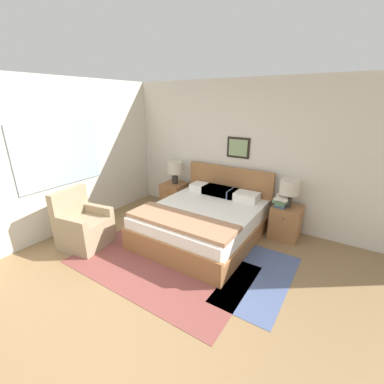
{
  "coord_description": "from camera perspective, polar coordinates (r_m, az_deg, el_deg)",
  "views": [
    {
      "loc": [
        1.79,
        -1.3,
        2.22
      ],
      "look_at": [
        -0.19,
        1.73,
        0.93
      ],
      "focal_mm": 24.0,
      "sensor_mm": 36.0,
      "label": 1
    }
  ],
  "objects": [
    {
      "name": "bed",
      "position": [
        4.4,
        2.62,
        -6.29
      ],
      "size": [
        1.73,
        2.02,
        1.04
      ],
      "color": "#936038",
      "rests_on": "ground_plane"
    },
    {
      "name": "wall_back",
      "position": [
        4.91,
        11.21,
        8.47
      ],
      "size": [
        7.17,
        0.09,
        2.6
      ],
      "color": "beige",
      "rests_on": "ground_plane"
    },
    {
      "name": "table_lamp_near_window",
      "position": [
        5.39,
        -3.86,
        5.17
      ],
      "size": [
        0.31,
        0.31,
        0.47
      ],
      "color": "#2D2823",
      "rests_on": "nightstand_near_window"
    },
    {
      "name": "book_slim_near_top",
      "position": [
        4.49,
        19.3,
        -1.48
      ],
      "size": [
        0.24,
        0.24,
        0.03
      ],
      "rotation": [
        0.0,
        0.0,
        -0.13
      ],
      "color": "silver",
      "rests_on": "book_novel_upper"
    },
    {
      "name": "area_rug_main",
      "position": [
        3.85,
        -7.33,
        -15.69
      ],
      "size": [
        2.53,
        1.47,
        0.01
      ],
      "color": "brown",
      "rests_on": "ground_plane"
    },
    {
      "name": "table_lamp_by_door",
      "position": [
        4.46,
        20.85,
        0.76
      ],
      "size": [
        0.31,
        0.31,
        0.47
      ],
      "color": "#2D2823",
      "rests_on": "nightstand_by_door"
    },
    {
      "name": "book_thick_bottom",
      "position": [
        4.53,
        19.14,
        -2.82
      ],
      "size": [
        0.18,
        0.22,
        0.03
      ],
      "rotation": [
        0.0,
        0.0,
        -0.07
      ],
      "color": "#335693",
      "rests_on": "nightstand_by_door"
    },
    {
      "name": "wall_left",
      "position": [
        5.16,
        -22.56,
        7.91
      ],
      "size": [
        0.08,
        5.55,
        2.6
      ],
      "color": "beige",
      "rests_on": "ground_plane"
    },
    {
      "name": "area_rug_bedside",
      "position": [
        3.7,
        14.7,
        -17.94
      ],
      "size": [
        0.77,
        1.53,
        0.01
      ],
      "color": "#47567F",
      "rests_on": "ground_plane"
    },
    {
      "name": "book_novel_upper",
      "position": [
        4.5,
        19.25,
        -1.89
      ],
      "size": [
        0.25,
        0.28,
        0.04
      ],
      "rotation": [
        0.0,
        0.0,
        -0.17
      ],
      "color": "#4C7551",
      "rests_on": "book_hardcover_middle"
    },
    {
      "name": "book_hardcover_middle",
      "position": [
        4.52,
        19.19,
        -2.39
      ],
      "size": [
        0.15,
        0.24,
        0.04
      ],
      "rotation": [
        0.0,
        0.0,
        0.04
      ],
      "color": "#4C7551",
      "rests_on": "book_thick_bottom"
    },
    {
      "name": "nightstand_by_door",
      "position": [
        4.67,
        20.13,
        -6.24
      ],
      "size": [
        0.47,
        0.49,
        0.56
      ],
      "color": "#936038",
      "rests_on": "ground_plane"
    },
    {
      "name": "nightstand_near_window",
      "position": [
        5.58,
        -3.9,
        -0.76
      ],
      "size": [
        0.47,
        0.49,
        0.56
      ],
      "color": "#936038",
      "rests_on": "ground_plane"
    },
    {
      "name": "ground_plane",
      "position": [
        3.14,
        -16.31,
        -26.46
      ],
      "size": [
        16.0,
        16.0,
        0.0
      ],
      "primitive_type": "plane",
      "color": "olive"
    },
    {
      "name": "book_paperback_top",
      "position": [
        4.48,
        19.34,
        -1.11
      ],
      "size": [
        0.24,
        0.31,
        0.04
      ],
      "rotation": [
        0.0,
        0.0,
        0.2
      ],
      "color": "silver",
      "rests_on": "book_slim_near_top"
    },
    {
      "name": "armchair",
      "position": [
        4.5,
        -23.04,
        -7.1
      ],
      "size": [
        0.76,
        0.76,
        0.92
      ],
      "rotation": [
        0.0,
        0.0,
        -1.41
      ],
      "color": "#998466",
      "rests_on": "ground_plane"
    }
  ]
}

